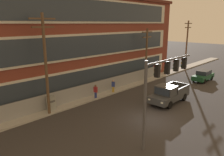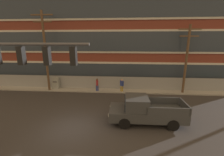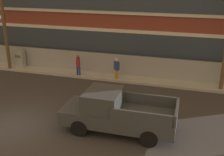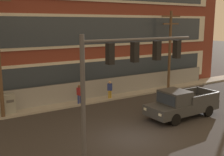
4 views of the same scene
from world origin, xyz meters
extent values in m
plane|color=#333030|center=(0.00, 0.00, 0.00)|extent=(160.00, 160.00, 0.00)
cube|color=#9E9B93|center=(0.00, 8.32, 0.08)|extent=(80.00, 1.79, 0.16)
cube|color=beige|center=(-3.79, 9.16, 2.08)|extent=(41.01, 0.10, 2.73)
cube|color=#2D3844|center=(-3.79, 9.10, 2.08)|extent=(39.23, 0.06, 2.27)
cube|color=gray|center=(1.32, 8.69, 0.85)|extent=(28.84, 0.04, 1.70)
cylinder|color=#4C4C51|center=(1.32, 8.69, 1.70)|extent=(28.84, 0.05, 0.05)
cube|color=#383A3D|center=(5.25, 1.22, 0.75)|extent=(5.51, 2.13, 0.70)
cube|color=#383A3D|center=(4.48, 1.21, 1.55)|extent=(1.66, 1.93, 0.91)
cube|color=#283342|center=(3.63, 1.21, 1.55)|extent=(0.08, 1.71, 0.68)
cube|color=#383A3D|center=(6.49, 0.25, 1.38)|extent=(2.74, 0.14, 0.56)
cube|color=#383A3D|center=(6.47, 2.21, 1.38)|extent=(2.74, 0.14, 0.56)
cube|color=#383A3D|center=(7.95, 1.25, 1.38)|extent=(0.12, 2.00, 0.56)
cylinder|color=black|center=(3.61, 0.25, 0.40)|extent=(0.80, 0.27, 0.80)
cylinder|color=black|center=(3.59, 2.17, 0.40)|extent=(0.80, 0.27, 0.80)
cylinder|color=black|center=(6.90, 0.28, 0.40)|extent=(0.80, 0.27, 0.80)
cylinder|color=black|center=(6.88, 2.20, 0.40)|extent=(0.80, 0.27, 0.80)
cube|color=white|center=(2.49, 0.47, 0.85)|extent=(0.06, 0.24, 0.16)
cube|color=white|center=(2.48, 1.92, 0.85)|extent=(0.06, 0.24, 0.16)
cylinder|color=brown|center=(-5.49, 7.63, 4.61)|extent=(0.26, 0.26, 9.21)
cube|color=#939993|center=(-4.89, 8.21, 0.77)|extent=(0.74, 0.52, 1.55)
cube|color=#515151|center=(-4.89, 7.94, 1.08)|extent=(0.52, 0.02, 0.20)
cylinder|color=#B7932D|center=(3.23, 7.71, 0.42)|extent=(0.14, 0.14, 0.85)
cylinder|color=#B7932D|center=(3.41, 7.71, 0.42)|extent=(0.14, 0.14, 0.85)
cube|color=navy|center=(3.32, 7.71, 1.15)|extent=(0.46, 0.45, 0.60)
sphere|color=tan|center=(3.32, 7.71, 1.57)|extent=(0.24, 0.24, 0.24)
cylinder|color=navy|center=(0.31, 7.68, 0.42)|extent=(0.14, 0.14, 0.85)
cylinder|color=navy|center=(0.49, 7.68, 0.42)|extent=(0.14, 0.14, 0.85)
cube|color=maroon|center=(0.40, 7.68, 1.15)|extent=(0.32, 0.44, 0.60)
sphere|color=brown|center=(0.40, 7.68, 1.57)|extent=(0.24, 0.24, 0.24)
camera|label=1|loc=(-15.22, -9.67, 8.34)|focal=35.00mm
camera|label=2|loc=(3.46, -9.11, 5.97)|focal=24.00mm
camera|label=3|loc=(8.38, -10.40, 7.22)|focal=45.00mm
camera|label=4|loc=(-9.16, -12.08, 6.55)|focal=45.00mm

